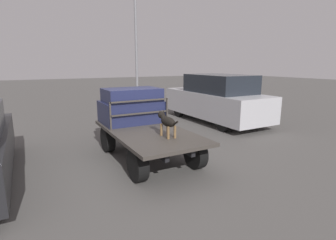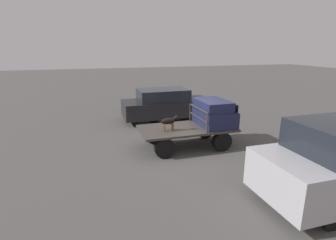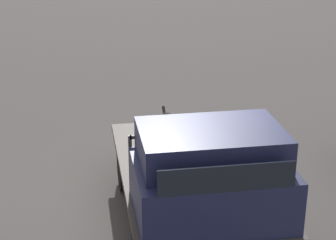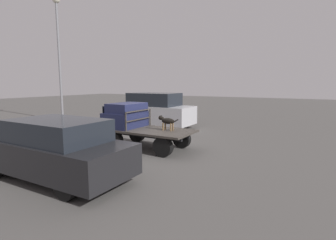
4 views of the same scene
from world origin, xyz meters
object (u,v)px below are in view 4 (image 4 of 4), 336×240
object	(u,v)px
parked_pickup_far	(152,110)
light_pole_near	(58,37)
flatbed_truck	(148,135)
dog	(167,121)
parked_sedan	(54,149)

from	to	relation	value
parked_pickup_far	light_pole_near	size ratio (longest dim) A/B	0.62
flatbed_truck	parked_pickup_far	distance (m)	5.28
dog	parked_sedan	bearing A→B (deg)	55.43
parked_sedan	light_pole_near	size ratio (longest dim) A/B	0.55
parked_pickup_far	light_pole_near	distance (m)	8.37
light_pole_near	flatbed_truck	bearing A→B (deg)	159.17
parked_sedan	light_pole_near	xyz separation A→B (m)	(9.31, -7.68, 4.80)
parked_sedan	light_pole_near	bearing A→B (deg)	-45.67
flatbed_truck	light_pole_near	bearing A→B (deg)	-20.83
light_pole_near	parked_sedan	bearing A→B (deg)	140.49
parked_pickup_far	light_pole_near	world-z (taller)	light_pole_near
dog	light_pole_near	world-z (taller)	light_pole_near
flatbed_truck	dog	size ratio (longest dim) A/B	4.03
flatbed_truck	parked_sedan	world-z (taller)	parked_sedan
dog	light_pole_near	bearing A→B (deg)	-38.25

